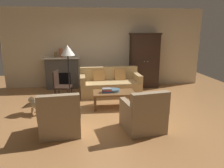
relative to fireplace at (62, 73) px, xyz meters
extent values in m
plane|color=#B27A47|center=(1.55, -2.30, -0.57)|extent=(9.60, 9.60, 0.00)
cube|color=beige|center=(1.55, 0.25, 0.83)|extent=(7.20, 0.10, 2.80)
cube|color=#4C4947|center=(0.00, 0.00, -0.03)|extent=(1.10, 0.36, 1.08)
cube|color=black|center=(0.00, -0.18, -0.23)|extent=(0.60, 0.01, 0.52)
cube|color=white|center=(0.00, -0.02, 0.53)|extent=(1.26, 0.48, 0.04)
cube|color=black|center=(2.95, -0.08, 0.37)|extent=(1.00, 0.52, 1.88)
cube|color=black|center=(2.95, -0.08, 1.35)|extent=(1.06, 0.55, 0.06)
sphere|color=#ADAFB5|center=(2.89, -0.35, 0.41)|extent=(0.04, 0.04, 0.04)
sphere|color=#ADAFB5|center=(3.01, -0.35, 0.41)|extent=(0.04, 0.04, 0.04)
cube|color=tan|center=(1.63, -0.98, -0.35)|extent=(1.94, 0.93, 0.44)
cube|color=tan|center=(1.62, -0.64, 0.08)|extent=(1.91, 0.27, 0.42)
cube|color=tan|center=(0.75, -1.02, -0.02)|extent=(0.20, 0.80, 0.22)
cube|color=tan|center=(2.51, -0.94, -0.02)|extent=(0.20, 0.80, 0.22)
cube|color=tan|center=(1.27, -0.80, 0.04)|extent=(0.37, 0.20, 0.37)
cube|color=tan|center=(1.97, -0.76, 0.04)|extent=(0.37, 0.20, 0.37)
cube|color=brown|center=(1.62, -2.10, -0.17)|extent=(1.10, 0.60, 0.05)
cube|color=brown|center=(1.11, -2.36, -0.38)|extent=(0.06, 0.06, 0.37)
cube|color=brown|center=(2.13, -2.36, -0.38)|extent=(0.06, 0.06, 0.37)
cube|color=brown|center=(1.11, -1.84, -0.38)|extent=(0.06, 0.06, 0.37)
cube|color=brown|center=(2.13, -1.84, -0.38)|extent=(0.06, 0.06, 0.37)
cylinder|color=slate|center=(1.62, -2.06, -0.11)|extent=(0.31, 0.31, 0.07)
cube|color=#38569E|center=(1.42, -2.12, -0.13)|extent=(0.25, 0.19, 0.04)
cube|color=#B73833|center=(1.43, -2.12, -0.09)|extent=(0.24, 0.17, 0.04)
cube|color=gray|center=(1.42, -2.12, -0.05)|extent=(0.25, 0.18, 0.03)
cylinder|color=olive|center=(-0.18, -0.02, 0.64)|extent=(0.10, 0.10, 0.19)
cylinder|color=#A86042|center=(0.00, -0.02, 0.70)|extent=(0.13, 0.13, 0.31)
cube|color=#997F60|center=(0.38, -3.43, -0.36)|extent=(0.84, 0.84, 0.42)
cube|color=#997F60|center=(0.42, -3.74, 0.08)|extent=(0.77, 0.25, 0.46)
cube|color=#997F60|center=(0.71, -3.39, -0.05)|extent=(0.20, 0.71, 0.20)
cube|color=#997F60|center=(0.05, -3.47, -0.05)|extent=(0.20, 0.71, 0.20)
cube|color=#997F60|center=(2.06, -3.46, -0.36)|extent=(0.89, 0.89, 0.42)
cube|color=#997F60|center=(2.11, -3.77, 0.08)|extent=(0.78, 0.30, 0.46)
cube|color=#997F60|center=(2.38, -3.40, -0.05)|extent=(0.25, 0.71, 0.20)
cube|color=#997F60|center=(1.73, -3.52, -0.05)|extent=(0.25, 0.71, 0.20)
cube|color=black|center=(0.21, -1.47, -0.14)|extent=(0.50, 0.50, 0.04)
cylinder|color=black|center=(0.37, -1.69, -0.36)|extent=(0.04, 0.04, 0.41)
cylinder|color=black|center=(0.42, -1.31, -0.36)|extent=(0.04, 0.04, 0.41)
cylinder|color=black|center=(-0.01, -1.63, -0.36)|extent=(0.04, 0.04, 0.41)
cylinder|color=black|center=(0.05, -1.26, -0.36)|extent=(0.04, 0.04, 0.41)
cube|color=black|center=(0.01, -1.44, 0.11)|extent=(0.10, 0.44, 0.45)
cylinder|color=black|center=(0.44, -2.00, -0.56)|extent=(0.26, 0.26, 0.02)
cylinder|color=black|center=(0.44, -2.00, 0.14)|extent=(0.03, 0.03, 1.42)
cone|color=white|center=(0.44, -2.00, 0.96)|extent=(0.36, 0.36, 0.26)
ellipsoid|color=beige|center=(-0.34, -2.39, -0.32)|extent=(0.41, 0.43, 0.22)
sphere|color=beige|center=(-0.50, -2.21, -0.26)|extent=(0.15, 0.15, 0.15)
cylinder|color=beige|center=(-0.46, -2.34, -0.50)|extent=(0.06, 0.06, 0.14)
cylinder|color=beige|center=(-0.38, -2.27, -0.50)|extent=(0.06, 0.06, 0.14)
cylinder|color=beige|center=(-0.30, -2.52, -0.50)|extent=(0.06, 0.06, 0.14)
cylinder|color=beige|center=(-0.22, -2.45, -0.50)|extent=(0.06, 0.06, 0.14)
sphere|color=beige|center=(-0.19, -2.57, -0.30)|extent=(0.06, 0.06, 0.06)
camera|label=1|loc=(1.01, -7.31, 1.40)|focal=32.84mm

